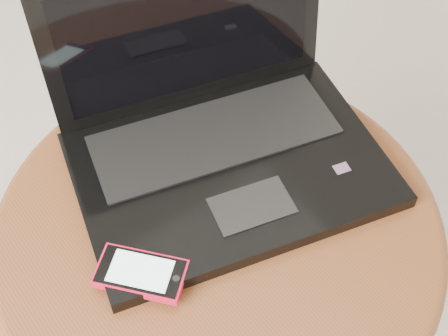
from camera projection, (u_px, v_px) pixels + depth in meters
table at (219, 259)px, 0.85m from camera, size 0.57×0.57×0.45m
laptop at (217, 127)px, 0.81m from camera, size 0.46×0.40×0.26m
phone_black at (149, 262)px, 0.73m from camera, size 0.13×0.11×0.01m
phone_pink at (141, 273)px, 0.71m from camera, size 0.11×0.11×0.01m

